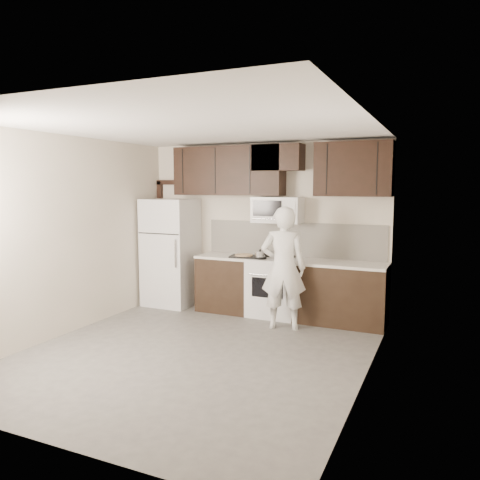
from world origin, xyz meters
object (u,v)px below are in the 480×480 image
Objects in this scene: refrigerator at (171,252)px; microwave at (277,210)px; person at (283,268)px; stove at (274,287)px.

microwave is at bearing 5.15° from refrigerator.
refrigerator is 2.25m from person.
microwave is 0.42× the size of refrigerator.
microwave is 2.00m from refrigerator.
stove is at bearing -89.90° from microwave.
microwave is (-0.00, 0.12, 1.19)m from stove.
person is at bearing -13.16° from refrigerator.
microwave is 0.44× the size of person.
refrigerator is at bearing -29.07° from person.
person is (2.19, -0.51, -0.03)m from refrigerator.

